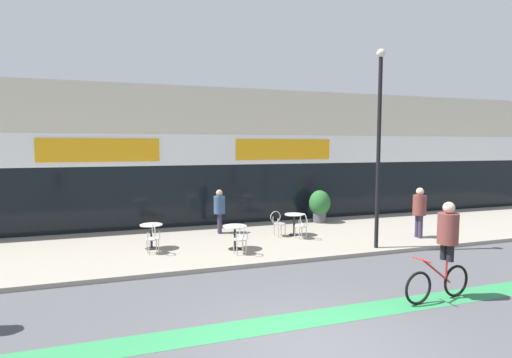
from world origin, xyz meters
TOP-DOWN VIEW (x-y plane):
  - ground_plane at (0.00, 0.00)m, footprint 120.00×120.00m
  - sidewalk_slab at (0.00, 7.25)m, footprint 40.00×5.50m
  - storefront_facade at (0.00, 11.96)m, footprint 40.00×4.06m
  - bike_lane_stripe at (0.00, 1.16)m, footprint 36.00×0.70m
  - bistro_table_0 at (-2.04, 6.96)m, footprint 0.68×0.68m
  - bistro_table_1 at (0.38, 6.09)m, footprint 0.73×0.73m
  - bistro_table_2 at (2.88, 7.31)m, footprint 0.68×0.68m
  - cafe_chair_0_near at (-2.02, 6.34)m, footprint 0.45×0.60m
  - cafe_chair_1_near at (0.39, 5.47)m, footprint 0.42×0.59m
  - cafe_chair_2_near at (2.89, 6.68)m, footprint 0.45×0.60m
  - cafe_chair_2_side at (2.26, 7.29)m, footprint 0.60×0.46m
  - planter_pot at (4.83, 9.13)m, footprint 0.87×0.87m
  - lamp_post at (4.60, 4.90)m, footprint 0.26×0.26m
  - cyclist_1 at (3.65, 1.14)m, footprint 1.79×0.54m
  - pedestrian_near_end at (6.81, 5.61)m, footprint 0.47×0.47m
  - pedestrian_far_end at (0.45, 8.44)m, footprint 0.45×0.45m

SIDE VIEW (x-z plane):
  - ground_plane at x=0.00m, z-range 0.00..0.00m
  - bike_lane_stripe at x=0.00m, z-range 0.00..0.01m
  - sidewalk_slab at x=0.00m, z-range 0.00..0.12m
  - cafe_chair_0_near at x=-2.02m, z-range 0.19..1.09m
  - cafe_chair_1_near at x=0.39m, z-range 0.19..1.09m
  - cafe_chair_2_near at x=2.89m, z-range 0.19..1.09m
  - cafe_chair_2_side at x=2.26m, z-range 0.19..1.09m
  - bistro_table_1 at x=0.38m, z-range 0.28..1.00m
  - bistro_table_2 at x=2.88m, z-range 0.28..1.03m
  - bistro_table_0 at x=-2.04m, z-range 0.28..1.04m
  - planter_pot at x=4.83m, z-range 0.18..1.51m
  - pedestrian_far_end at x=0.45m, z-range 0.27..1.85m
  - pedestrian_near_end at x=6.81m, z-range 0.28..2.01m
  - cyclist_1 at x=3.65m, z-range 0.14..2.25m
  - storefront_facade at x=0.00m, z-range -0.01..5.55m
  - lamp_post at x=4.60m, z-range 0.53..6.58m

